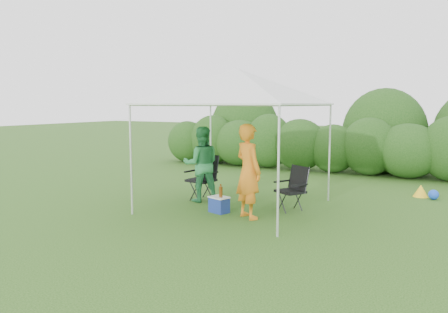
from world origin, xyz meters
The scene contains 10 objects.
ground centered at (0.00, 0.00, 0.00)m, with size 70.00×70.00×0.00m, color #355E1D.
hedge centered at (0.14, 6.00, 0.83)m, with size 11.29×1.53×1.80m.
canopy centered at (0.00, 0.50, 2.46)m, with size 3.10×3.10×2.83m.
chair_right centered at (1.13, 0.79, 0.50)m, with size 0.69×0.68×0.89m.
chair_left centered at (-1.00, 0.84, 0.56)m, with size 0.67×0.62×0.99m.
man centered at (0.58, -0.16, 0.88)m, with size 0.64×0.42×1.76m, color orange.
woman centered at (-0.93, 0.63, 0.82)m, with size 0.80×0.62×1.64m, color #2A8145.
cooler centered at (-0.10, -0.07, 0.16)m, with size 0.44×0.37×0.32m.
bottle centered at (-0.04, -0.11, 0.45)m, with size 0.07×0.07×0.27m, color #592D0C.
lawn_toy centered at (3.33, 3.37, 0.13)m, with size 0.56×0.46×0.28m.
Camera 1 is at (4.01, -7.38, 2.12)m, focal length 35.00 mm.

